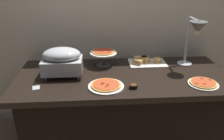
# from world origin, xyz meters

# --- Properties ---
(back_wall) EXTENTS (4.40, 0.04, 2.40)m
(back_wall) POSITION_xyz_m (0.00, 0.50, 1.20)
(back_wall) COLOR beige
(back_wall) RESTS_ON ground_plane
(buffet_table) EXTENTS (1.90, 0.84, 0.76)m
(buffet_table) POSITION_xyz_m (0.00, 0.00, 0.39)
(buffet_table) COLOR black
(buffet_table) RESTS_ON ground_plane
(chafing_dish) EXTENTS (0.34, 0.23, 0.26)m
(chafing_dish) POSITION_xyz_m (-0.53, 0.01, 0.91)
(chafing_dish) COLOR #B7BABF
(chafing_dish) RESTS_ON buffet_table
(heat_lamp) EXTENTS (0.15, 0.33, 0.47)m
(heat_lamp) POSITION_xyz_m (0.64, 0.06, 1.12)
(heat_lamp) COLOR #B7BABF
(heat_lamp) RESTS_ON buffet_table
(pizza_plate_front) EXTENTS (0.29, 0.29, 0.03)m
(pizza_plate_front) POSITION_xyz_m (-0.17, -0.22, 0.77)
(pizza_plate_front) COLOR white
(pizza_plate_front) RESTS_ON buffet_table
(pizza_plate_center) EXTENTS (0.24, 0.24, 0.03)m
(pizza_plate_center) POSITION_xyz_m (0.63, -0.24, 0.77)
(pizza_plate_center) COLOR white
(pizza_plate_center) RESTS_ON buffet_table
(pizza_plate_raised_stand) EXTENTS (0.26, 0.26, 0.15)m
(pizza_plate_raised_stand) POSITION_xyz_m (-0.17, 0.23, 0.88)
(pizza_plate_raised_stand) COLOR #595B60
(pizza_plate_raised_stand) RESTS_ON buffet_table
(sandwich_platter) EXTENTS (0.36, 0.24, 0.06)m
(sandwich_platter) POSITION_xyz_m (0.25, 0.26, 0.78)
(sandwich_platter) COLOR white
(sandwich_platter) RESTS_ON buffet_table
(sauce_cup_near) EXTENTS (0.07, 0.07, 0.03)m
(sauce_cup_near) POSITION_xyz_m (0.05, -0.26, 0.78)
(sauce_cup_near) COLOR black
(sauce_cup_near) RESTS_ON buffet_table
(sauce_cup_far) EXTENTS (0.07, 0.07, 0.04)m
(sauce_cup_far) POSITION_xyz_m (-0.44, 0.23, 0.78)
(sauce_cup_far) COLOR black
(sauce_cup_far) RESTS_ON buffet_table
(serving_spatula) EXTENTS (0.07, 0.17, 0.01)m
(serving_spatula) POSITION_xyz_m (-0.73, -0.16, 0.76)
(serving_spatula) COLOR #B7BABF
(serving_spatula) RESTS_ON buffet_table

